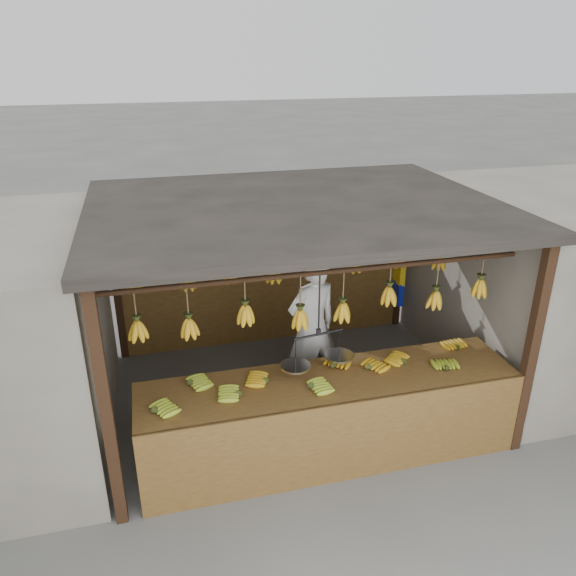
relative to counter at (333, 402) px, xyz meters
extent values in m
plane|color=#5B5B57|center=(-0.06, 1.23, -0.72)|extent=(80.00, 80.00, 0.00)
cube|color=black|center=(-2.06, -0.27, 0.43)|extent=(0.10, 0.10, 2.30)
cube|color=black|center=(1.94, -0.27, 0.43)|extent=(0.10, 0.10, 2.30)
cube|color=black|center=(-2.06, 2.73, 0.43)|extent=(0.10, 0.10, 2.30)
cube|color=black|center=(1.94, 2.73, 0.43)|extent=(0.10, 0.10, 2.30)
cube|color=black|center=(-0.06, 1.23, 1.63)|extent=(4.30, 3.30, 0.10)
cylinder|color=black|center=(-0.06, 0.23, 1.28)|extent=(4.00, 0.05, 0.05)
cylinder|color=black|center=(-0.06, 1.23, 1.28)|extent=(4.00, 0.05, 0.05)
cylinder|color=black|center=(-0.06, 2.23, 1.28)|extent=(4.00, 0.05, 0.05)
cube|color=brown|center=(-0.06, 2.73, 0.18)|extent=(4.00, 0.06, 1.80)
cube|color=slate|center=(3.54, 1.23, 0.43)|extent=(3.00, 3.00, 2.30)
cube|color=brown|center=(0.00, 0.13, 0.14)|extent=(3.78, 0.84, 0.08)
cube|color=brown|center=(0.00, -0.29, -0.27)|extent=(3.78, 0.04, 0.90)
cube|color=black|center=(-1.78, -0.24, -0.31)|extent=(0.07, 0.07, 0.82)
cube|color=black|center=(1.79, -0.24, -0.31)|extent=(0.07, 0.07, 0.82)
cube|color=black|center=(-1.78, 0.50, -0.31)|extent=(0.07, 0.07, 0.82)
cube|color=black|center=(1.79, 0.50, -0.31)|extent=(0.07, 0.07, 0.82)
ellipsoid|color=#92A523|center=(-1.67, -0.04, 0.21)|extent=(0.30, 0.27, 0.06)
ellipsoid|color=#92A523|center=(-1.33, 0.33, 0.21)|extent=(0.28, 0.25, 0.06)
ellipsoid|color=#92A523|center=(-0.92, 0.08, 0.21)|extent=(0.27, 0.22, 0.06)
ellipsoid|color=#C08A14|center=(-0.62, 0.23, 0.21)|extent=(0.29, 0.26, 0.06)
ellipsoid|color=#92A523|center=(-0.22, -0.02, 0.21)|extent=(0.26, 0.21, 0.06)
ellipsoid|color=#C08A14|center=(0.11, 0.30, 0.21)|extent=(0.29, 0.30, 0.06)
ellipsoid|color=#C08A14|center=(0.44, 0.17, 0.21)|extent=(0.30, 0.28, 0.06)
ellipsoid|color=#C08A14|center=(0.84, 0.22, 0.21)|extent=(0.29, 0.30, 0.06)
ellipsoid|color=#92A523|center=(1.20, -0.03, 0.21)|extent=(0.22, 0.27, 0.06)
ellipsoid|color=#C08A14|center=(1.53, 0.33, 0.21)|extent=(0.20, 0.26, 0.06)
ellipsoid|color=#C08A14|center=(-1.76, 0.22, 0.91)|extent=(0.16, 0.16, 0.28)
ellipsoid|color=#C08A14|center=(-1.31, 0.25, 0.86)|extent=(0.16, 0.16, 0.28)
ellipsoid|color=#C08A14|center=(-0.80, 0.20, 0.95)|extent=(0.16, 0.16, 0.28)
ellipsoid|color=#C08A14|center=(-0.29, 0.20, 0.84)|extent=(0.16, 0.16, 0.28)
ellipsoid|color=#C08A14|center=(0.14, 0.23, 0.85)|extent=(0.16, 0.16, 0.28)
ellipsoid|color=#C08A14|center=(0.64, 0.27, 0.95)|extent=(0.16, 0.16, 0.28)
ellipsoid|color=#C08A14|center=(1.14, 0.26, 0.86)|extent=(0.16, 0.16, 0.28)
ellipsoid|color=#C08A14|center=(1.60, 0.23, 0.95)|extent=(0.16, 0.16, 0.28)
ellipsoid|color=#C08A14|center=(-1.77, 1.23, 0.95)|extent=(0.16, 0.16, 0.28)
ellipsoid|color=#C08A14|center=(-1.23, 1.21, 0.92)|extent=(0.16, 0.16, 0.28)
ellipsoid|color=#C08A14|center=(-0.78, 1.23, 0.94)|extent=(0.16, 0.16, 0.28)
ellipsoid|color=#C08A14|center=(-0.28, 1.28, 0.87)|extent=(0.16, 0.16, 0.28)
ellipsoid|color=#C08A14|center=(0.18, 1.23, 0.92)|extent=(0.16, 0.16, 0.28)
ellipsoid|color=#C08A14|center=(0.62, 1.19, 0.95)|extent=(0.16, 0.16, 0.28)
ellipsoid|color=#C08A14|center=(1.17, 1.24, 0.93)|extent=(0.16, 0.16, 0.28)
ellipsoid|color=#C08A14|center=(1.68, 1.19, 0.87)|extent=(0.16, 0.16, 0.28)
ellipsoid|color=#C08A14|center=(-1.71, 2.18, 0.94)|extent=(0.16, 0.16, 0.28)
ellipsoid|color=#C08A14|center=(-1.32, 2.25, 0.90)|extent=(0.16, 0.16, 0.28)
ellipsoid|color=#C08A14|center=(-0.75, 2.24, 0.88)|extent=(0.16, 0.16, 0.28)
ellipsoid|color=#C08A14|center=(-0.35, 2.21, 0.95)|extent=(0.16, 0.16, 0.28)
ellipsoid|color=#C08A14|center=(0.14, 2.28, 0.96)|extent=(0.16, 0.16, 0.28)
ellipsoid|color=#C08A14|center=(0.66, 2.22, 0.93)|extent=(0.16, 0.16, 0.28)
ellipsoid|color=#C08A14|center=(1.17, 2.25, 0.89)|extent=(0.16, 0.16, 0.28)
ellipsoid|color=#C08A14|center=(1.66, 2.23, 0.92)|extent=(0.16, 0.16, 0.28)
cylinder|color=black|center=(-0.09, 0.23, 0.96)|extent=(0.02, 0.02, 0.64)
cylinder|color=black|center=(-0.09, 0.23, 0.64)|extent=(0.52, 0.11, 0.02)
cylinder|color=silver|center=(-0.33, 0.19, 0.34)|extent=(0.28, 0.28, 0.02)
cylinder|color=silver|center=(0.15, 0.27, 0.34)|extent=(0.28, 0.28, 0.02)
imported|color=white|center=(0.17, 1.27, 0.17)|extent=(0.74, 0.59, 1.77)
cube|color=#199926|center=(1.88, 2.58, 0.74)|extent=(0.08, 0.26, 0.34)
cube|color=red|center=(1.88, 2.58, 0.46)|extent=(0.08, 0.26, 0.34)
cube|color=yellow|center=(1.88, 2.58, 0.18)|extent=(0.08, 0.26, 0.34)
cube|color=#1426BF|center=(1.88, 2.58, -0.14)|extent=(0.08, 0.26, 0.34)
camera|label=1|loc=(-1.57, -4.32, 3.20)|focal=35.00mm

